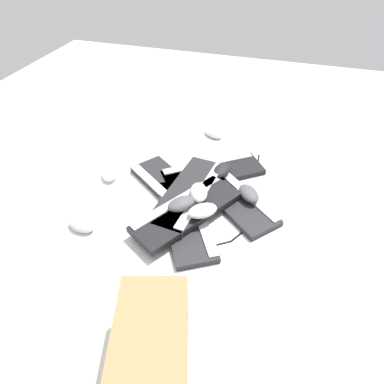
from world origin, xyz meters
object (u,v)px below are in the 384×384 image
object	(u,v)px
keyboard_3	(185,219)
mouse_0	(109,173)
mouse_1	(214,133)
mouse_6	(203,211)
keyboard_2	(172,188)
cardboard_box	(152,345)
keyboard_5	(187,211)
mouse_3	(221,170)
mouse_5	(182,204)
keyboard_1	(213,172)
mouse_2	(249,193)
keyboard_0	(232,197)
mouse_4	(81,224)
keyboard_4	(189,192)
mouse_7	(199,192)

from	to	relation	value
keyboard_3	mouse_0	xyz separation A→B (m)	(-0.40, 0.16, 0.01)
mouse_1	mouse_6	distance (m)	0.64
keyboard_2	cardboard_box	xyz separation A→B (m)	(0.19, -0.67, 0.08)
keyboard_5	cardboard_box	world-z (taller)	cardboard_box
mouse_3	mouse_1	bearing A→B (deg)	33.82
keyboard_3	mouse_5	distance (m)	0.07
keyboard_3	mouse_1	distance (m)	0.62
keyboard_1	mouse_2	size ratio (longest dim) A/B	4.03
keyboard_0	mouse_1	xyz separation A→B (m)	(-0.19, 0.45, 0.01)
keyboard_1	mouse_3	distance (m)	0.06
mouse_5	cardboard_box	size ratio (longest dim) A/B	0.40
mouse_5	keyboard_5	bearing A→B (deg)	147.63
mouse_3	mouse_5	world-z (taller)	mouse_5
mouse_2	mouse_4	bearing A→B (deg)	-97.45
keyboard_2	mouse_1	distance (m)	0.47
mouse_0	mouse_2	xyz separation A→B (m)	(0.60, 0.01, 0.03)
mouse_1	mouse_3	world-z (taller)	mouse_3
keyboard_0	mouse_2	xyz separation A→B (m)	(0.06, -0.00, 0.04)
mouse_1	mouse_4	world-z (taller)	same
keyboard_1	mouse_6	distance (m)	0.32
mouse_2	mouse_5	xyz separation A→B (m)	(-0.22, -0.16, 0.03)
keyboard_2	mouse_2	xyz separation A→B (m)	(0.31, 0.02, 0.04)
mouse_0	mouse_1	distance (m)	0.58
keyboard_4	mouse_5	size ratio (longest dim) A/B	4.13
mouse_0	mouse_6	world-z (taller)	mouse_6
mouse_5	mouse_6	bearing A→B (deg)	122.10
mouse_5	mouse_7	xyz separation A→B (m)	(0.04, 0.08, 0.00)
keyboard_4	mouse_0	world-z (taller)	keyboard_4
keyboard_5	mouse_1	size ratio (longest dim) A/B	4.13
keyboard_1	mouse_6	world-z (taller)	mouse_6
keyboard_1	keyboard_5	size ratio (longest dim) A/B	0.98
keyboard_0	mouse_6	bearing A→B (deg)	-112.83
mouse_0	mouse_6	distance (m)	0.50
keyboard_0	mouse_4	distance (m)	0.59
keyboard_3	mouse_1	bearing A→B (deg)	94.40
mouse_4	cardboard_box	world-z (taller)	cardboard_box
keyboard_0	mouse_3	bearing A→B (deg)	122.65
mouse_5	mouse_6	world-z (taller)	same
mouse_6	cardboard_box	bearing A→B (deg)	51.60
mouse_3	mouse_7	xyz separation A→B (m)	(-0.04, -0.20, 0.03)
mouse_3	keyboard_0	bearing A→B (deg)	-132.67
mouse_3	keyboard_2	bearing A→B (deg)	141.28
keyboard_0	cardboard_box	bearing A→B (deg)	-95.21
keyboard_2	mouse_0	size ratio (longest dim) A/B	4.04
keyboard_3	cardboard_box	bearing A→B (deg)	-81.22
keyboard_0	mouse_7	bearing A→B (deg)	-143.35
keyboard_2	mouse_6	bearing A→B (deg)	-42.39
mouse_1	mouse_2	distance (m)	0.52
mouse_0	mouse_4	xyz separation A→B (m)	(0.04, -0.31, 0.00)
mouse_3	mouse_6	size ratio (longest dim) A/B	1.00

